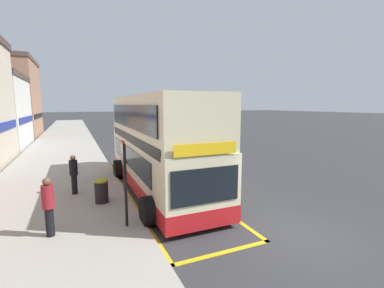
% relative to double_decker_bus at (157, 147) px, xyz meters
% --- Properties ---
extents(ground_plane, '(260.00, 260.00, 0.00)m').
position_rel_double_decker_bus_xyz_m(ground_plane, '(2.46, 25.64, -2.06)').
color(ground_plane, '#333335').
extents(pavement_near, '(6.00, 76.00, 0.14)m').
position_rel_double_decker_bus_xyz_m(pavement_near, '(-4.54, 25.64, -1.99)').
color(pavement_near, '#A39E93').
rests_on(pavement_near, ground).
extents(double_decker_bus, '(3.28, 10.21, 4.40)m').
position_rel_double_decker_bus_xyz_m(double_decker_bus, '(0.00, 0.00, 0.00)').
color(double_decker_bus, beige).
rests_on(double_decker_bus, ground).
extents(bus_bay_markings, '(3.15, 12.76, 0.01)m').
position_rel_double_decker_bus_xyz_m(bus_bay_markings, '(0.03, 0.18, -2.06)').
color(bus_bay_markings, gold).
rests_on(bus_bay_markings, ground).
extents(bus_stop_sign, '(0.09, 0.51, 2.74)m').
position_rel_double_decker_bus_xyz_m(bus_stop_sign, '(-2.13, -3.62, -0.32)').
color(bus_stop_sign, black).
rests_on(bus_stop_sign, pavement_near).
extents(parked_car_white_distant, '(2.09, 4.20, 1.62)m').
position_rel_double_decker_bus_xyz_m(parked_car_white_distant, '(7.55, 21.64, -1.26)').
color(parked_car_white_distant, silver).
rests_on(parked_car_white_distant, ground).
extents(parked_car_black_kerbside, '(2.09, 4.20, 1.62)m').
position_rel_double_decker_bus_xyz_m(parked_car_black_kerbside, '(5.32, 27.15, -1.26)').
color(parked_car_black_kerbside, black).
rests_on(parked_car_black_kerbside, ground).
extents(pedestrian_waiting_near_sign, '(0.34, 0.34, 1.73)m').
position_rel_double_decker_bus_xyz_m(pedestrian_waiting_near_sign, '(-3.65, 0.40, -0.98)').
color(pedestrian_waiting_near_sign, black).
rests_on(pedestrian_waiting_near_sign, pavement_near).
extents(pedestrian_further_back, '(0.34, 0.34, 1.78)m').
position_rel_double_decker_bus_xyz_m(pedestrian_further_back, '(-4.33, -3.45, -0.95)').
color(pedestrian_further_back, black).
rests_on(pedestrian_further_back, pavement_near).
extents(litter_bin, '(0.55, 0.55, 0.94)m').
position_rel_double_decker_bus_xyz_m(litter_bin, '(-2.66, -1.16, -1.45)').
color(litter_bin, black).
rests_on(litter_bin, pavement_near).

